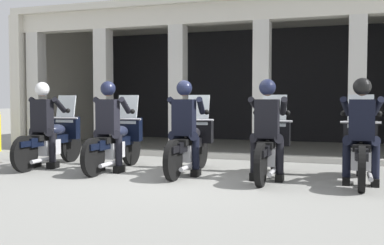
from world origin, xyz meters
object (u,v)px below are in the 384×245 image
(police_officer_center, at_px, (185,119))
(police_officer_far_right, at_px, (362,122))
(police_officer_far_left, at_px, (43,117))
(police_officer_right, at_px, (267,121))
(motorcycle_far_left, at_px, (53,140))
(police_officer_left, at_px, (109,118))
(motorcycle_center, at_px, (190,144))
(motorcycle_right, at_px, (270,147))
(motorcycle_left, at_px, (117,142))
(motorcycle_far_right, at_px, (361,150))

(police_officer_center, distance_m, police_officer_far_right, 2.76)
(police_officer_far_left, distance_m, police_officer_right, 4.13)
(motorcycle_far_left, xyz_separation_m, police_officer_left, (1.38, -0.32, 0.44))
(police_officer_left, distance_m, police_officer_right, 2.76)
(motorcycle_center, xyz_separation_m, motorcycle_right, (1.38, -0.03, 0.00))
(motorcycle_left, distance_m, police_officer_right, 2.80)
(police_officer_far_left, xyz_separation_m, police_officer_far_right, (5.51, 0.05, 0.00))
(motorcycle_left, distance_m, motorcycle_right, 2.76)
(motorcycle_center, bearing_deg, motorcycle_right, -3.68)
(police_officer_left, bearing_deg, motorcycle_center, 12.80)
(motorcycle_right, bearing_deg, motorcycle_left, 175.91)
(motorcycle_far_left, xyz_separation_m, police_officer_far_right, (5.51, -0.23, 0.44))
(police_officer_far_right, bearing_deg, motorcycle_center, 168.73)
(motorcycle_center, bearing_deg, motorcycle_left, -179.59)
(motorcycle_far_left, height_order, motorcycle_right, same)
(police_officer_left, relative_size, police_officer_center, 1.00)
(police_officer_far_left, bearing_deg, motorcycle_far_left, 94.52)
(police_officer_left, bearing_deg, motorcycle_far_right, 3.51)
(police_officer_left, height_order, police_officer_far_right, same)
(motorcycle_far_left, xyz_separation_m, police_officer_center, (2.75, -0.25, 0.44))
(motorcycle_far_left, distance_m, motorcycle_left, 1.38)
(motorcycle_left, bearing_deg, motorcycle_right, -0.72)
(motorcycle_right, relative_size, police_officer_far_right, 1.29)
(police_officer_far_left, height_order, police_officer_left, same)
(motorcycle_left, distance_m, police_officer_center, 1.46)
(motorcycle_far_left, xyz_separation_m, motorcycle_left, (1.38, -0.03, 0.00))
(police_officer_left, height_order, police_officer_center, same)
(police_officer_left, bearing_deg, police_officer_right, -0.72)
(police_officer_left, distance_m, motorcycle_far_right, 4.17)
(motorcycle_right, distance_m, police_officer_right, 0.52)
(police_officer_left, bearing_deg, police_officer_far_right, -0.41)
(police_officer_center, bearing_deg, police_officer_right, -3.68)
(police_officer_far_left, distance_m, motorcycle_far_right, 5.54)
(motorcycle_far_left, relative_size, police_officer_far_right, 1.29)
(police_officer_left, xyz_separation_m, motorcycle_right, (2.76, 0.33, -0.44))
(police_officer_far_left, bearing_deg, motorcycle_far_right, 8.28)
(police_officer_left, height_order, police_officer_right, same)
(police_officer_left, xyz_separation_m, motorcycle_far_right, (4.13, 0.37, -0.44))
(police_officer_far_left, bearing_deg, police_officer_right, 4.92)
(police_officer_center, bearing_deg, motorcycle_right, 7.98)
(motorcycle_left, bearing_deg, police_officer_far_left, -171.29)
(motorcycle_far_left, xyz_separation_m, motorcycle_center, (2.76, 0.04, 0.00))
(motorcycle_far_right, bearing_deg, police_officer_far_left, 177.79)
(police_officer_center, height_order, motorcycle_right, police_officer_center)
(motorcycle_center, height_order, police_officer_right, police_officer_right)
(motorcycle_far_left, bearing_deg, police_officer_far_left, -85.48)
(police_officer_right, bearing_deg, motorcycle_far_right, 8.37)
(motorcycle_left, xyz_separation_m, police_officer_right, (2.75, -0.24, 0.44))
(motorcycle_far_left, distance_m, police_officer_right, 4.16)
(motorcycle_right, bearing_deg, police_officer_far_right, -14.86)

